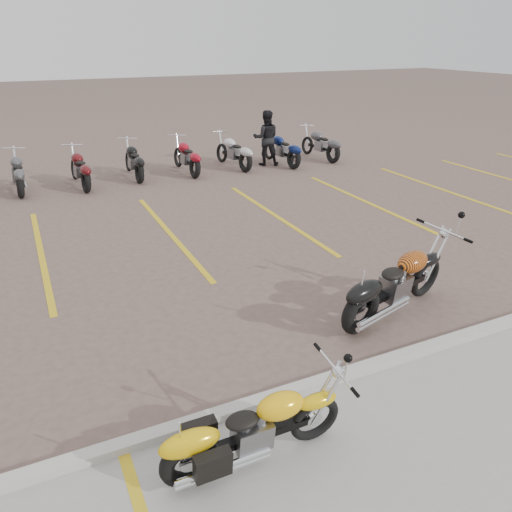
{
  "coord_description": "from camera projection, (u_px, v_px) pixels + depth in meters",
  "views": [
    {
      "loc": [
        -2.74,
        -6.25,
        4.07
      ],
      "look_at": [
        0.48,
        0.51,
        0.75
      ],
      "focal_mm": 35.0,
      "sensor_mm": 36.0,
      "label": 1
    }
  ],
  "objects": [
    {
      "name": "bg_bike_row",
      "position": [
        78.0,
        167.0,
        14.52
      ],
      "size": [
        17.2,
        2.02,
        1.1
      ],
      "color": "black",
      "rests_on": "ground"
    },
    {
      "name": "curb",
      "position": [
        308.0,
        387.0,
        6.21
      ],
      "size": [
        60.0,
        0.18,
        0.12
      ],
      "primitive_type": "cube",
      "color": "#ADAAA3",
      "rests_on": "ground"
    },
    {
      "name": "parking_stripes",
      "position": [
        170.0,
        233.0,
        11.19
      ],
      "size": [
        38.0,
        5.5,
        0.01
      ],
      "primitive_type": null,
      "color": "gold",
      "rests_on": "ground"
    },
    {
      "name": "ground",
      "position": [
        243.0,
        316.0,
        7.89
      ],
      "size": [
        100.0,
        100.0,
        0.0
      ],
      "primitive_type": "plane",
      "color": "#6E554E",
      "rests_on": "ground"
    },
    {
      "name": "flame_cruiser",
      "position": [
        391.0,
        286.0,
        7.74
      ],
      "size": [
        2.4,
        0.8,
        1.01
      ],
      "rotation": [
        0.11,
        0.0,
        0.27
      ],
      "color": "black",
      "rests_on": "ground"
    },
    {
      "name": "person_b",
      "position": [
        266.0,
        138.0,
        16.78
      ],
      "size": [
        1.08,
        0.97,
        1.82
      ],
      "primitive_type": "imported",
      "rotation": [
        0.0,
        0.0,
        2.76
      ],
      "color": "black",
      "rests_on": "ground"
    },
    {
      "name": "yellow_cruiser",
      "position": [
        249.0,
        431.0,
        5.04
      ],
      "size": [
        1.99,
        0.29,
        0.82
      ],
      "rotation": [
        0.12,
        0.0,
        -0.01
      ],
      "color": "black",
      "rests_on": "ground"
    }
  ]
}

